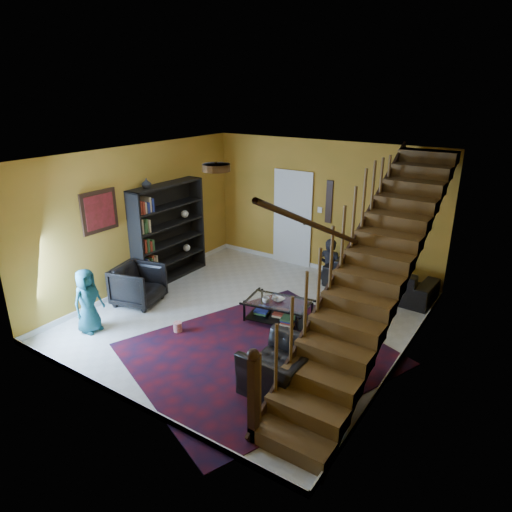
# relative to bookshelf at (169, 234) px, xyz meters

# --- Properties ---
(floor) EXTENTS (5.50, 5.50, 0.00)m
(floor) POSITION_rel_bookshelf_xyz_m (2.40, -0.60, -0.96)
(floor) COLOR beige
(floor) RESTS_ON ground
(room) EXTENTS (5.50, 5.50, 5.50)m
(room) POSITION_rel_bookshelf_xyz_m (1.07, 0.73, -0.91)
(room) COLOR #C5852B
(room) RESTS_ON ground
(staircase) EXTENTS (0.95, 5.02, 3.18)m
(staircase) POSITION_rel_bookshelf_xyz_m (4.53, -0.60, 0.43)
(staircase) COLOR brown
(staircase) RESTS_ON floor
(bookshelf) EXTENTS (0.35, 1.80, 2.00)m
(bookshelf) POSITION_rel_bookshelf_xyz_m (0.00, 0.00, 0.00)
(bookshelf) COLOR black
(bookshelf) RESTS_ON floor
(door) EXTENTS (0.82, 0.05, 2.05)m
(door) POSITION_rel_bookshelf_xyz_m (1.70, 2.12, 0.06)
(door) COLOR silver
(door) RESTS_ON floor
(framed_picture) EXTENTS (0.04, 0.74, 0.74)m
(framed_picture) POSITION_rel_bookshelf_xyz_m (-0.17, -1.50, 0.79)
(framed_picture) COLOR maroon
(framed_picture) RESTS_ON room
(wall_hanging) EXTENTS (0.14, 0.03, 0.90)m
(wall_hanging) POSITION_rel_bookshelf_xyz_m (2.55, 2.13, 0.59)
(wall_hanging) COLOR black
(wall_hanging) RESTS_ON room
(ceiling_fixture) EXTENTS (0.40, 0.40, 0.10)m
(ceiling_fixture) POSITION_rel_bookshelf_xyz_m (2.40, -1.40, 1.78)
(ceiling_fixture) COLOR #3F2814
(ceiling_fixture) RESTS_ON room
(rug) EXTENTS (4.22, 4.47, 0.02)m
(rug) POSITION_rel_bookshelf_xyz_m (3.17, -1.47, -0.96)
(rug) COLOR #490D16
(rug) RESTS_ON floor
(sofa) EXTENTS (2.13, 0.93, 0.61)m
(sofa) POSITION_rel_bookshelf_xyz_m (3.90, 1.70, -0.66)
(sofa) COLOR black
(sofa) RESTS_ON floor
(armchair_left) EXTENTS (0.97, 0.96, 0.74)m
(armchair_left) POSITION_rel_bookshelf_xyz_m (0.35, -1.24, -0.60)
(armchair_left) COLOR black
(armchair_left) RESTS_ON floor
(armchair_right) EXTENTS (0.86, 0.98, 0.63)m
(armchair_right) POSITION_rel_bookshelf_xyz_m (3.86, -1.97, -0.65)
(armchair_right) COLOR black
(armchair_right) RESTS_ON floor
(person_adult_a) EXTENTS (0.52, 0.37, 1.35)m
(person_adult_a) POSITION_rel_bookshelf_xyz_m (2.82, 1.75, -0.74)
(person_adult_a) COLOR black
(person_adult_a) RESTS_ON sofa
(person_adult_b) EXTENTS (0.74, 0.61, 1.39)m
(person_adult_b) POSITION_rel_bookshelf_xyz_m (3.90, 1.75, -0.72)
(person_adult_b) COLOR black
(person_adult_b) RESTS_ON sofa
(person_child) EXTENTS (0.37, 0.55, 1.09)m
(person_child) POSITION_rel_bookshelf_xyz_m (0.45, -2.40, -0.42)
(person_child) COLOR #1A5666
(person_child) RESTS_ON armchair_left
(coffee_table) EXTENTS (1.16, 0.80, 0.41)m
(coffee_table) POSITION_rel_bookshelf_xyz_m (2.90, -0.46, -0.73)
(coffee_table) COLOR black
(coffee_table) RESTS_ON floor
(cup_a) EXTENTS (0.13, 0.13, 0.10)m
(cup_a) POSITION_rel_bookshelf_xyz_m (2.76, -0.62, -0.51)
(cup_a) COLOR #999999
(cup_a) RESTS_ON coffee_table
(cup_b) EXTENTS (0.13, 0.13, 0.09)m
(cup_b) POSITION_rel_bookshelf_xyz_m (2.85, -0.47, -0.51)
(cup_b) COLOR #999999
(cup_b) RESTS_ON coffee_table
(bowl) EXTENTS (0.23, 0.23, 0.05)m
(bowl) POSITION_rel_bookshelf_xyz_m (2.89, -0.45, -0.53)
(bowl) COLOR #999999
(bowl) RESTS_ON coffee_table
(vase) EXTENTS (0.18, 0.18, 0.19)m
(vase) POSITION_rel_bookshelf_xyz_m (-0.00, -0.50, 1.13)
(vase) COLOR #999999
(vase) RESTS_ON bookshelf
(popcorn_bucket) EXTENTS (0.14, 0.14, 0.16)m
(popcorn_bucket) POSITION_rel_bookshelf_xyz_m (1.69, -1.65, -0.86)
(popcorn_bucket) COLOR red
(popcorn_bucket) RESTS_ON rug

